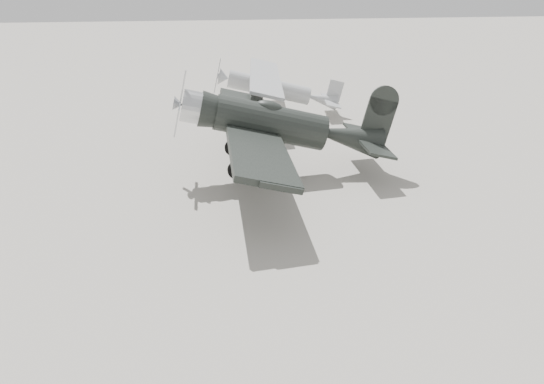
{
  "coord_description": "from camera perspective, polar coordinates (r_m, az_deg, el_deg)",
  "views": [
    {
      "loc": [
        -2.85,
        -14.76,
        8.48
      ],
      "look_at": [
        -0.74,
        1.45,
        1.5
      ],
      "focal_mm": 35.0,
      "sensor_mm": 36.0,
      "label": 1
    }
  ],
  "objects": [
    {
      "name": "highwing_monoplane",
      "position": [
        32.57,
        0.24,
        11.47
      ],
      "size": [
        7.61,
        10.72,
        3.03
      ],
      "rotation": [
        0.0,
        0.23,
        -0.1
      ],
      "color": "#929497",
      "rests_on": "ground"
    },
    {
      "name": "ground",
      "position": [
        17.26,
        3.08,
        -6.35
      ],
      "size": [
        160.0,
        160.0,
        0.0
      ],
      "primitive_type": "plane",
      "color": "gray",
      "rests_on": "ground"
    },
    {
      "name": "lowwing_monoplane",
      "position": [
        22.75,
        0.93,
        7.18
      ],
      "size": [
        9.36,
        12.96,
        4.22
      ],
      "rotation": [
        0.0,
        0.24,
        -0.01
      ],
      "color": "black",
      "rests_on": "ground"
    }
  ]
}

